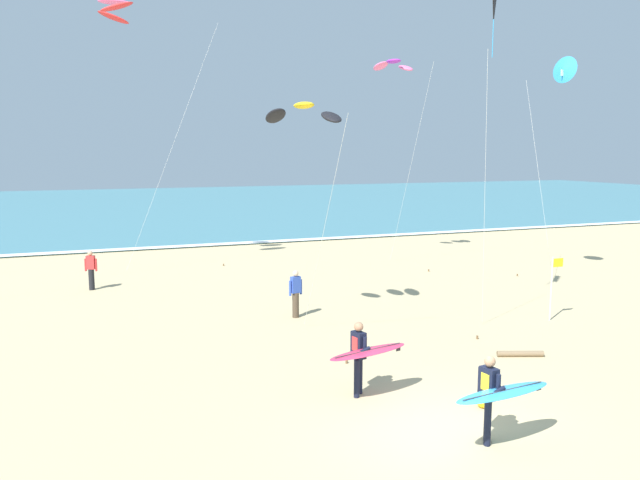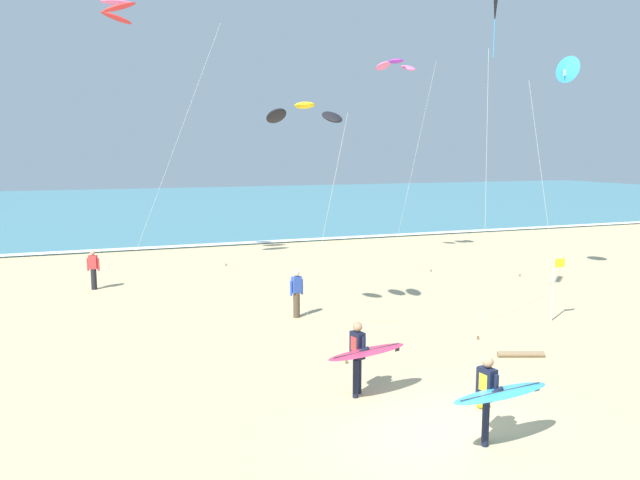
# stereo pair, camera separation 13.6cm
# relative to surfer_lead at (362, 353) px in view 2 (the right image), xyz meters

# --- Properties ---
(ground_plane) EXTENTS (160.00, 160.00, 0.00)m
(ground_plane) POSITION_rel_surfer_lead_xyz_m (0.79, -2.20, -1.04)
(ground_plane) COLOR tan
(ocean_water) EXTENTS (160.00, 60.00, 0.08)m
(ocean_water) POSITION_rel_surfer_lead_xyz_m (0.79, 53.50, -1.00)
(ocean_water) COLOR teal
(ocean_water) RESTS_ON ground
(shoreline_foam) EXTENTS (160.00, 0.89, 0.01)m
(shoreline_foam) POSITION_rel_surfer_lead_xyz_m (0.79, 23.80, -0.95)
(shoreline_foam) COLOR white
(shoreline_foam) RESTS_ON ocean_water
(surfer_lead) EXTENTS (2.10, 1.09, 1.71)m
(surfer_lead) POSITION_rel_surfer_lead_xyz_m (0.00, 0.00, 0.00)
(surfer_lead) COLOR black
(surfer_lead) RESTS_ON ground
(surfer_trailing) EXTENTS (2.28, 1.04, 1.71)m
(surfer_trailing) POSITION_rel_surfer_lead_xyz_m (1.30, -3.00, 0.00)
(surfer_trailing) COLOR black
(surfer_trailing) RESTS_ON ground
(kite_arc_golden_mid) EXTENTS (2.35, 4.25, 6.94)m
(kite_arc_golden_mid) POSITION_rel_surfer_lead_xyz_m (0.71, 5.82, 5.57)
(kite_arc_golden_mid) COLOR black
(kite_arc_golden_mid) RESTS_ON ground
(kite_diamond_charcoal_far) EXTENTS (1.61, 1.89, 10.86)m
(kite_diamond_charcoal_far) POSITION_rel_surfer_lead_xyz_m (6.08, 4.03, 8.81)
(kite_diamond_charcoal_far) COLOR black
(kite_diamond_charcoal_far) RESTS_ON ground
(kite_delta_cobalt_high) EXTENTS (0.75, 2.32, 9.27)m
(kite_delta_cobalt_high) POSITION_rel_surfer_lead_xyz_m (12.65, 8.29, 7.64)
(kite_delta_cobalt_high) COLOR #2D99DB
(kite_delta_cobalt_high) RESTS_ON ground
(kite_arc_violet_distant) EXTENTS (2.18, 3.70, 9.89)m
(kite_arc_violet_distant) POSITION_rel_surfer_lead_xyz_m (8.73, 15.44, 8.54)
(kite_arc_violet_distant) COLOR pink
(kite_arc_violet_distant) RESTS_ON ground
(kite_arc_rose_close) EXTENTS (5.23, 2.91, 11.93)m
(kite_arc_rose_close) POSITION_rel_surfer_lead_xyz_m (-3.89, 17.11, 10.49)
(kite_arc_rose_close) COLOR red
(kite_arc_rose_close) RESTS_ON ground
(bystander_red_top) EXTENTS (0.47, 0.29, 1.59)m
(bystander_red_top) POSITION_rel_surfer_lead_xyz_m (-5.44, 13.87, -0.23)
(bystander_red_top) COLOR black
(bystander_red_top) RESTS_ON ground
(bystander_blue_top) EXTENTS (0.49, 0.25, 1.59)m
(bystander_blue_top) POSITION_rel_surfer_lead_xyz_m (0.81, 6.99, -0.23)
(bystander_blue_top) COLOR #4C3D2D
(bystander_blue_top) RESTS_ON ground
(lifeguard_flag) EXTENTS (0.45, 0.05, 2.10)m
(lifeguard_flag) POSITION_rel_surfer_lead_xyz_m (8.50, 3.66, 0.23)
(lifeguard_flag) COLOR silver
(lifeguard_flag) RESTS_ON ground
(beach_ball) EXTENTS (0.28, 0.28, 0.28)m
(beach_ball) POSITION_rel_surfer_lead_xyz_m (2.19, -1.44, -0.90)
(beach_ball) COLOR yellow
(beach_ball) RESTS_ON ground
(driftwood_log) EXTENTS (1.22, 0.58, 0.16)m
(driftwood_log) POSITION_rel_surfer_lead_xyz_m (5.16, 1.03, -0.96)
(driftwood_log) COLOR #846B4C
(driftwood_log) RESTS_ON ground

